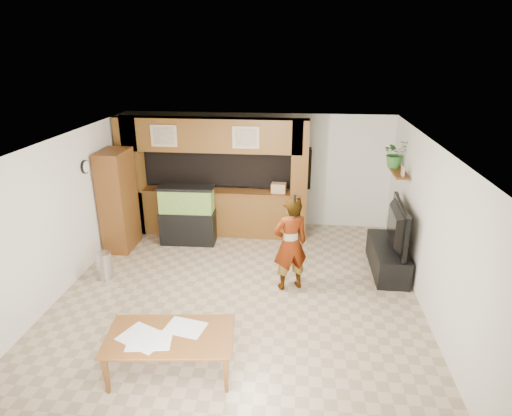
# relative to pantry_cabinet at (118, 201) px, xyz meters

# --- Properties ---
(floor) EXTENTS (6.50, 6.50, 0.00)m
(floor) POSITION_rel_pantry_cabinet_xyz_m (2.70, -1.62, -1.03)
(floor) COLOR tan
(floor) RESTS_ON ground
(ceiling) EXTENTS (6.50, 6.50, 0.00)m
(ceiling) POSITION_rel_pantry_cabinet_xyz_m (2.70, -1.62, 1.57)
(ceiling) COLOR white
(ceiling) RESTS_ON wall_back
(wall_back) EXTENTS (6.00, 0.00, 6.00)m
(wall_back) POSITION_rel_pantry_cabinet_xyz_m (2.70, 1.63, 0.27)
(wall_back) COLOR silver
(wall_back) RESTS_ON floor
(wall_left) EXTENTS (0.00, 6.50, 6.50)m
(wall_left) POSITION_rel_pantry_cabinet_xyz_m (-0.30, -1.62, 0.27)
(wall_left) COLOR silver
(wall_left) RESTS_ON floor
(wall_right) EXTENTS (0.00, 6.50, 6.50)m
(wall_right) POSITION_rel_pantry_cabinet_xyz_m (5.70, -1.62, 0.27)
(wall_right) COLOR silver
(wall_right) RESTS_ON floor
(partition) EXTENTS (4.20, 0.99, 2.60)m
(partition) POSITION_rel_pantry_cabinet_xyz_m (1.75, 1.02, 0.28)
(partition) COLOR brown
(partition) RESTS_ON floor
(wall_clock) EXTENTS (0.05, 0.25, 0.25)m
(wall_clock) POSITION_rel_pantry_cabinet_xyz_m (-0.27, -0.62, 0.87)
(wall_clock) COLOR black
(wall_clock) RESTS_ON wall_left
(wall_shelf) EXTENTS (0.25, 0.90, 0.04)m
(wall_shelf) POSITION_rel_pantry_cabinet_xyz_m (5.55, 0.33, 0.67)
(wall_shelf) COLOR brown
(wall_shelf) RESTS_ON wall_right
(pantry_cabinet) EXTENTS (0.52, 0.84, 2.06)m
(pantry_cabinet) POSITION_rel_pantry_cabinet_xyz_m (0.00, 0.00, 0.00)
(pantry_cabinet) COLOR brown
(pantry_cabinet) RESTS_ON floor
(trash_can) EXTENTS (0.28, 0.28, 0.51)m
(trash_can) POSITION_rel_pantry_cabinet_xyz_m (0.20, -1.31, -0.78)
(trash_can) COLOR #B2B2B7
(trash_can) RESTS_ON floor
(aquarium) EXTENTS (1.15, 0.43, 1.27)m
(aquarium) POSITION_rel_pantry_cabinet_xyz_m (1.33, 0.33, -0.41)
(aquarium) COLOR black
(aquarium) RESTS_ON floor
(tv_stand) EXTENTS (0.56, 1.53, 0.51)m
(tv_stand) POSITION_rel_pantry_cabinet_xyz_m (5.35, -0.46, -0.78)
(tv_stand) COLOR black
(tv_stand) RESTS_ON floor
(television) EXTENTS (0.25, 1.44, 0.83)m
(television) POSITION_rel_pantry_cabinet_xyz_m (5.35, -0.46, -0.11)
(television) COLOR black
(television) RESTS_ON tv_stand
(photo_frame) EXTENTS (0.04, 0.14, 0.18)m
(photo_frame) POSITION_rel_pantry_cabinet_xyz_m (5.55, 0.01, 0.78)
(photo_frame) COLOR tan
(photo_frame) RESTS_ON wall_shelf
(potted_plant) EXTENTS (0.63, 0.59, 0.56)m
(potted_plant) POSITION_rel_pantry_cabinet_xyz_m (5.52, 0.64, 0.97)
(potted_plant) COLOR #2F6829
(potted_plant) RESTS_ON wall_shelf
(person) EXTENTS (0.72, 0.60, 1.67)m
(person) POSITION_rel_pantry_cabinet_xyz_m (3.54, -1.27, -0.20)
(person) COLOR #91704F
(person) RESTS_ON floor
(microphone) EXTENTS (0.04, 0.10, 0.16)m
(microphone) POSITION_rel_pantry_cabinet_xyz_m (3.59, -1.43, 0.69)
(microphone) COLOR black
(microphone) RESTS_ON person
(dining_table) EXTENTS (1.69, 1.07, 0.56)m
(dining_table) POSITION_rel_pantry_cabinet_xyz_m (2.11, -3.55, -0.75)
(dining_table) COLOR brown
(dining_table) RESTS_ON floor
(newspaper_a) EXTENTS (0.70, 0.62, 0.01)m
(newspaper_a) POSITION_rel_pantry_cabinet_xyz_m (1.79, -3.60, -0.46)
(newspaper_a) COLOR silver
(newspaper_a) RESTS_ON dining_table
(newspaper_b) EXTENTS (0.59, 0.47, 0.01)m
(newspaper_b) POSITION_rel_pantry_cabinet_xyz_m (1.89, -3.65, -0.46)
(newspaper_b) COLOR silver
(newspaper_b) RESTS_ON dining_table
(newspaper_c) EXTENTS (0.56, 0.46, 0.01)m
(newspaper_c) POSITION_rel_pantry_cabinet_xyz_m (2.26, -3.35, -0.46)
(newspaper_c) COLOR silver
(newspaper_c) RESTS_ON dining_table
(counter_box) EXTENTS (0.32, 0.23, 0.20)m
(counter_box) POSITION_rel_pantry_cabinet_xyz_m (3.22, 0.83, 0.11)
(counter_box) COLOR #A37E58
(counter_box) RESTS_ON partition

